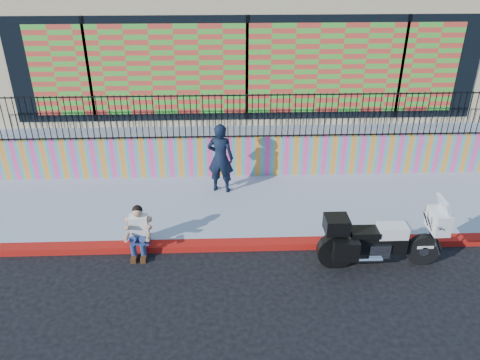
{
  "coord_description": "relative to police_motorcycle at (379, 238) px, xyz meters",
  "views": [
    {
      "loc": [
        -0.65,
        -8.34,
        5.97
      ],
      "look_at": [
        -0.29,
        1.2,
        1.03
      ],
      "focal_mm": 35.0,
      "sensor_mm": 36.0,
      "label": 1
    }
  ],
  "objects": [
    {
      "name": "ground",
      "position": [
        -2.42,
        0.69,
        -0.65
      ],
      "size": [
        90.0,
        90.0,
        0.0
      ],
      "primitive_type": "plane",
      "color": "black",
      "rests_on": "ground"
    },
    {
      "name": "police_officer",
      "position": [
        -3.17,
        3.05,
        0.42
      ],
      "size": [
        0.75,
        0.58,
        1.83
      ],
      "primitive_type": "imported",
      "rotation": [
        0.0,
        0.0,
        2.91
      ],
      "color": "black",
      "rests_on": "sidewalk"
    },
    {
      "name": "mural_wall",
      "position": [
        -2.42,
        3.94,
        0.05
      ],
      "size": [
        16.0,
        0.2,
        1.1
      ],
      "primitive_type": "cube",
      "color": "#FF4394",
      "rests_on": "sidewalk"
    },
    {
      "name": "sidewalk",
      "position": [
        -2.42,
        2.34,
        -0.57
      ],
      "size": [
        16.0,
        3.0,
        0.15
      ],
      "primitive_type": "cube",
      "color": "#979EB6",
      "rests_on": "ground"
    },
    {
      "name": "red_curb",
      "position": [
        -2.42,
        0.69,
        -0.57
      ],
      "size": [
        16.0,
        0.3,
        0.15
      ],
      "primitive_type": "cube",
      "color": "#A91A0C",
      "rests_on": "ground"
    },
    {
      "name": "police_motorcycle",
      "position": [
        0.0,
        0.0,
        0.0
      ],
      "size": [
        2.48,
        0.82,
        1.54
      ],
      "color": "black",
      "rests_on": "ground"
    },
    {
      "name": "storefront_building",
      "position": [
        -2.42,
        8.82,
        2.6
      ],
      "size": [
        14.0,
        8.06,
        4.0
      ],
      "color": "tan",
      "rests_on": "elevated_platform"
    },
    {
      "name": "elevated_platform",
      "position": [
        -2.42,
        9.04,
        -0.02
      ],
      "size": [
        16.0,
        10.0,
        1.25
      ],
      "primitive_type": "cube",
      "color": "#979EB6",
      "rests_on": "ground"
    },
    {
      "name": "seated_man",
      "position": [
        -4.89,
        0.58,
        -0.2
      ],
      "size": [
        0.54,
        0.71,
        1.06
      ],
      "color": "navy",
      "rests_on": "ground"
    },
    {
      "name": "metal_fence",
      "position": [
        -2.42,
        3.94,
        1.2
      ],
      "size": [
        15.8,
        0.04,
        1.2
      ],
      "primitive_type": null,
      "color": "black",
      "rests_on": "mural_wall"
    }
  ]
}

